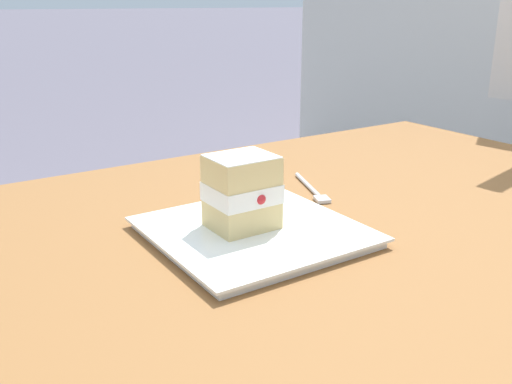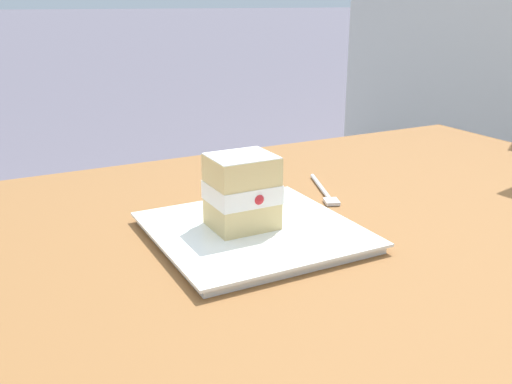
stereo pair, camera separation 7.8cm
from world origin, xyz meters
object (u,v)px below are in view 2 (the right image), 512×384
at_px(dessert_fork, 324,191).
at_px(cake_slice, 242,191).
at_px(patio_table, 247,278).
at_px(dessert_plate, 256,232).

bearing_deg(dessert_fork, cake_slice, -153.61).
bearing_deg(dessert_fork, patio_table, -154.83).
bearing_deg(dessert_plate, cake_slice, 145.51).
height_order(dessert_plate, dessert_fork, dessert_plate).
xyz_separation_m(patio_table, dessert_fork, (0.21, 0.10, 0.08)).
relative_size(patio_table, cake_slice, 15.52).
distance_m(patio_table, dessert_plate, 0.09).
relative_size(dessert_plate, cake_slice, 2.65).
xyz_separation_m(dessert_plate, cake_slice, (-0.02, 0.01, 0.06)).
distance_m(patio_table, cake_slice, 0.15).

